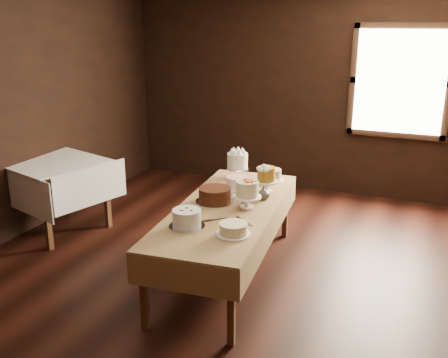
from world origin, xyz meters
TOP-DOWN VIEW (x-y plane):
  - floor at (0.00, 0.00)m, footprint 5.00×6.00m
  - wall_back at (0.00, 3.00)m, footprint 5.00×0.02m
  - window at (1.30, 2.94)m, footprint 1.10×0.05m
  - display_table at (0.06, 0.13)m, footprint 1.08×2.34m
  - side_table at (-2.18, 0.42)m, footprint 1.21×1.21m
  - cake_meringue at (-0.18, 1.03)m, footprint 0.27×0.27m
  - cake_speckled at (0.20, 1.06)m, footprint 0.29×0.29m
  - cake_lattice at (-0.05, 0.68)m, footprint 0.30×0.30m
  - cake_caramel at (0.26, 0.66)m, footprint 0.24×0.24m
  - cake_chocolate at (-0.10, 0.21)m, footprint 0.43×0.43m
  - cake_flowers at (0.24, 0.18)m, footprint 0.27×0.27m
  - cake_swirl at (-0.08, -0.43)m, footprint 0.31×0.31m
  - cake_cream at (0.34, -0.43)m, footprint 0.32×0.32m
  - cake_server_a at (0.12, -0.17)m, footprint 0.19×0.18m
  - cake_server_b at (0.37, -0.17)m, footprint 0.21×0.16m
  - cake_server_c at (-0.02, 0.39)m, footprint 0.06×0.24m
  - cake_server_d at (0.26, 0.39)m, footprint 0.18×0.19m
  - cake_server_e at (-0.15, -0.13)m, footprint 0.21×0.16m
  - flower_vase at (0.30, 0.46)m, footprint 0.15×0.15m
  - flower_bouquet at (0.30, 0.46)m, footprint 0.14×0.14m

SIDE VIEW (x-z plane):
  - floor at x=0.00m, z-range -0.01..0.01m
  - display_table at x=0.06m, z-range 0.30..1.00m
  - cake_server_a at x=0.12m, z-range 0.70..0.71m
  - cake_server_b at x=0.37m, z-range 0.70..0.71m
  - cake_server_c at x=-0.02m, z-range 0.70..0.71m
  - cake_server_d at x=0.26m, z-range 0.70..0.71m
  - cake_server_e at x=-0.15m, z-range 0.70..0.71m
  - side_table at x=-2.18m, z-range 0.31..1.14m
  - cake_cream at x=0.34m, z-range 0.70..0.80m
  - cake_lattice at x=-0.05m, z-range 0.70..0.81m
  - cake_speckled at x=0.20m, z-range 0.70..0.83m
  - flower_vase at x=0.30m, z-range 0.70..0.83m
  - cake_chocolate at x=-0.10m, z-range 0.70..0.84m
  - cake_swirl at x=-0.08m, z-range 0.70..0.85m
  - cake_flowers at x=0.24m, z-range 0.68..0.96m
  - cake_caramel at x=0.26m, z-range 0.68..0.96m
  - cake_meringue at x=-0.18m, z-range 0.69..0.97m
  - flower_bouquet at x=0.30m, z-range 0.85..1.05m
  - wall_back at x=0.00m, z-range 0.00..2.80m
  - window at x=1.30m, z-range 0.95..2.25m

